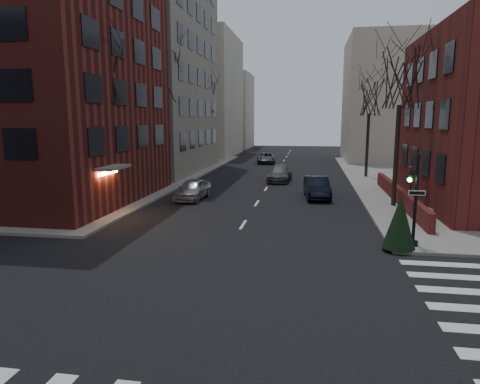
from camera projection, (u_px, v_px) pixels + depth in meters
name	position (u px, v px, depth m)	size (l,w,h in m)	color
ground	(173.00, 335.00, 11.28)	(160.00, 160.00, 0.00)	black
building_left_brick	(23.00, 67.00, 28.26)	(15.00, 15.00, 18.00)	maroon
building_left_tan	(115.00, 37.00, 44.67)	(18.00, 18.00, 28.00)	gray
low_wall_right	(399.00, 195.00, 28.17)	(0.35, 16.00, 1.00)	maroon
building_distant_la	(190.00, 96.00, 65.63)	(14.00, 16.00, 18.00)	#B5AD99
building_distant_ra	(400.00, 100.00, 56.16)	(14.00, 14.00, 16.00)	#B5AD99
building_distant_lb	(225.00, 111.00, 82.18)	(10.00, 12.00, 14.00)	#B5AD99
traffic_signal	(414.00, 206.00, 18.44)	(0.76, 0.44, 4.00)	black
tree_left_a	(99.00, 69.00, 24.86)	(4.18, 4.18, 10.26)	#2D231C
tree_left_b	(167.00, 80.00, 36.45)	(4.40, 4.40, 10.80)	#2D231C
tree_left_c	(206.00, 98.00, 50.22)	(3.96, 3.96, 9.72)	#2D231C
tree_right_a	(401.00, 79.00, 26.02)	(3.96, 3.96, 9.72)	#2D231C
tree_right_b	(370.00, 97.00, 39.71)	(3.74, 3.74, 9.18)	#2D231C
streetlamp_near	(159.00, 137.00, 33.26)	(0.36, 0.36, 6.28)	black
streetlamp_far	(215.00, 130.00, 52.71)	(0.36, 0.36, 6.28)	black
parked_sedan	(317.00, 187.00, 30.58)	(1.60, 4.60, 1.52)	black
car_lane_silver	(193.00, 189.00, 30.06)	(1.71, 4.26, 1.45)	#A4A3A9
car_lane_gray	(280.00, 174.00, 38.66)	(1.90, 4.68, 1.36)	#424146
car_lane_far	(266.00, 158.00, 54.41)	(2.24, 4.85, 1.35)	#46464B
sandwich_board	(428.00, 216.00, 22.34)	(0.39, 0.55, 0.88)	white
evergreen_shrub	(400.00, 222.00, 18.17)	(1.37, 1.37, 2.29)	black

